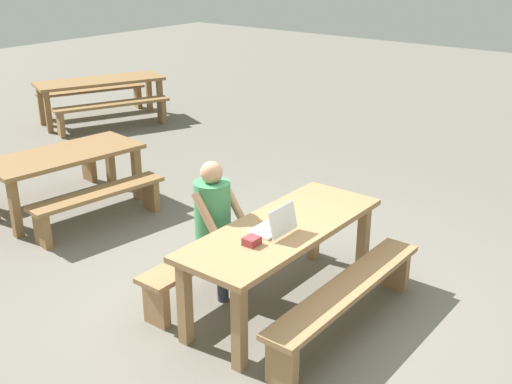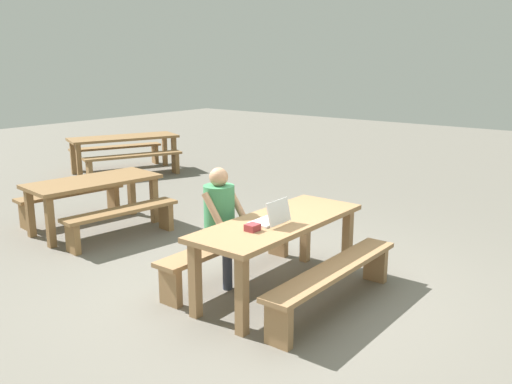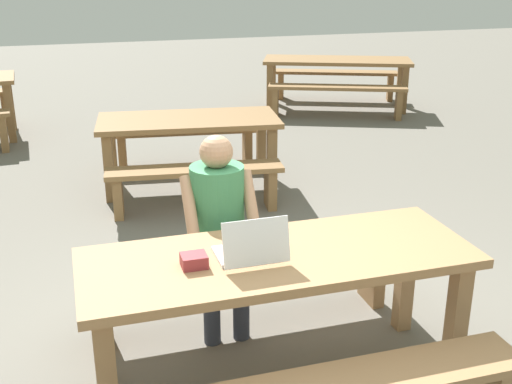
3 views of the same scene
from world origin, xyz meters
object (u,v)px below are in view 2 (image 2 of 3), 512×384
Objects in this scene: picnic_table_front at (279,231)px; picnic_table_mid at (124,142)px; small_pouch at (252,227)px; person_seated at (222,217)px; picnic_table_distant at (93,187)px; laptop at (272,218)px.

picnic_table_mid is at bearing 63.94° from picnic_table_front.
small_pouch is 0.10× the size of person_seated.
picnic_table_mid is (2.97, 6.06, -0.01)m from picnic_table_front.
picnic_table_front is 1.10× the size of picnic_table_distant.
picnic_table_mid is 3.99m from picnic_table_distant.
picnic_table_front is 6.75m from picnic_table_mid.
small_pouch is 6.97m from picnic_table_mid.
picnic_table_front reaches higher than picnic_table_mid.
picnic_table_distant is (0.33, 2.62, -0.12)m from person_seated.
laptop is 0.63m from person_seated.
picnic_table_mid reaches higher than picnic_table_distant.
laptop is 0.27× the size of person_seated.
picnic_table_front is at bearing -93.62° from picnic_table_mid.
person_seated is at bearing 66.12° from small_pouch.
person_seated is 0.67× the size of picnic_table_distant.
laptop reaches higher than small_pouch.
picnic_table_distant is (-2.80, -2.84, -0.04)m from picnic_table_mid.
small_pouch is 3.30m from picnic_table_distant.
picnic_table_front is 3.23m from picnic_table_distant.
laptop reaches higher than picnic_table_mid.
laptop is at bearing -88.36° from picnic_table_distant.
picnic_table_front is 1.64× the size of person_seated.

